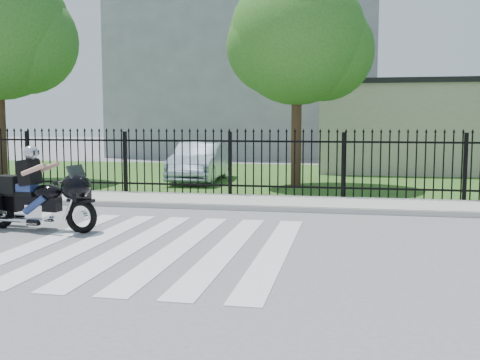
# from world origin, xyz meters

# --- Properties ---
(ground) EXTENTS (120.00, 120.00, 0.00)m
(ground) POSITION_xyz_m (0.00, 0.00, 0.00)
(ground) COLOR slate
(ground) RESTS_ON ground
(crosswalk) EXTENTS (5.00, 5.50, 0.01)m
(crosswalk) POSITION_xyz_m (0.00, 0.00, 0.01)
(crosswalk) COLOR silver
(crosswalk) RESTS_ON ground
(sidewalk) EXTENTS (40.00, 2.00, 0.12)m
(sidewalk) POSITION_xyz_m (0.00, 5.00, 0.06)
(sidewalk) COLOR #ADAAA3
(sidewalk) RESTS_ON ground
(curb) EXTENTS (40.00, 0.12, 0.12)m
(curb) POSITION_xyz_m (0.00, 4.00, 0.06)
(curb) COLOR #ADAAA3
(curb) RESTS_ON ground
(grass_strip) EXTENTS (40.00, 12.00, 0.02)m
(grass_strip) POSITION_xyz_m (0.00, 12.00, 0.01)
(grass_strip) COLOR #345B1F
(grass_strip) RESTS_ON ground
(iron_fence) EXTENTS (26.00, 0.04, 1.80)m
(iron_fence) POSITION_xyz_m (0.00, 6.00, 0.90)
(iron_fence) COLOR black
(iron_fence) RESTS_ON ground
(tree_mid) EXTENTS (4.20, 4.20, 6.78)m
(tree_mid) POSITION_xyz_m (1.50, 9.00, 4.67)
(tree_mid) COLOR #382316
(tree_mid) RESTS_ON ground
(building_low) EXTENTS (10.00, 6.00, 3.50)m
(building_low) POSITION_xyz_m (7.00, 16.00, 1.75)
(building_low) COLOR beige
(building_low) RESTS_ON ground
(building_low_roof) EXTENTS (10.20, 6.20, 0.20)m
(building_low_roof) POSITION_xyz_m (7.00, 16.00, 3.60)
(building_low_roof) COLOR black
(building_low_roof) RESTS_ON building_low
(building_tall) EXTENTS (15.00, 10.00, 12.00)m
(building_tall) POSITION_xyz_m (-3.00, 26.00, 6.00)
(building_tall) COLOR #989BA0
(building_tall) RESTS_ON ground
(motorcycle_rider) EXTENTS (2.51, 0.91, 1.66)m
(motorcycle_rider) POSITION_xyz_m (-2.75, 0.93, 0.68)
(motorcycle_rider) COLOR black
(motorcycle_rider) RESTS_ON ground
(parked_car) EXTENTS (1.65, 4.22, 1.37)m
(parked_car) POSITION_xyz_m (-1.88, 9.87, 0.70)
(parked_car) COLOR silver
(parked_car) RESTS_ON grass_strip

